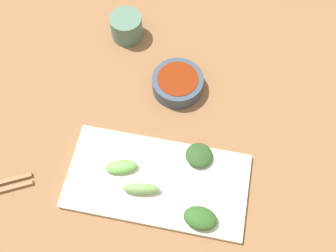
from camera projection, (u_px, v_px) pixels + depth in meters
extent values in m
cube|color=brown|center=(159.00, 150.00, 0.87)|extent=(2.10, 2.10, 0.02)
cylinder|color=#364555|center=(178.00, 83.00, 0.91)|extent=(0.11, 0.11, 0.04)
cylinder|color=maroon|center=(178.00, 81.00, 0.90)|extent=(0.09, 0.09, 0.02)
cube|color=silver|center=(157.00, 181.00, 0.82)|extent=(0.18, 0.36, 0.01)
ellipsoid|color=#71A156|center=(141.00, 189.00, 0.79)|extent=(0.03, 0.08, 0.03)
ellipsoid|color=#6EBB52|center=(121.00, 167.00, 0.81)|extent=(0.05, 0.07, 0.02)
ellipsoid|color=#2A4C21|center=(199.00, 155.00, 0.83)|extent=(0.07, 0.07, 0.02)
ellipsoid|color=#2E5A23|center=(200.00, 218.00, 0.77)|extent=(0.05, 0.07, 0.03)
cylinder|color=#4F735F|center=(126.00, 27.00, 0.96)|extent=(0.08, 0.08, 0.06)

